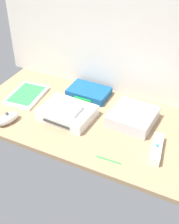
{
  "coord_description": "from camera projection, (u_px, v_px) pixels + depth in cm",
  "views": [
    {
      "loc": [
        43.76,
        -89.12,
        78.14
      ],
      "look_at": [
        0.0,
        0.0,
        4.0
      ],
      "focal_mm": 49.68,
      "sensor_mm": 36.0,
      "label": 1
    }
  ],
  "objects": [
    {
      "name": "game_console",
      "position": [
        67.0,
        113.0,
        1.26
      ],
      "size": [
        21.74,
        17.27,
        4.4
      ],
      "rotation": [
        0.0,
        0.0,
        -0.05
      ],
      "color": "white",
      "rests_on": "ground_plane"
    },
    {
      "name": "mini_computer",
      "position": [
        133.0,
        117.0,
        1.24
      ],
      "size": [
        17.89,
        17.89,
        5.3
      ],
      "rotation": [
        0.0,
        0.0,
        -0.05
      ],
      "color": "silver",
      "rests_on": "ground_plane"
    },
    {
      "name": "network_router",
      "position": [
        89.0,
        92.0,
        1.4
      ],
      "size": [
        18.09,
        12.49,
        3.4
      ],
      "rotation": [
        0.0,
        0.0,
        -0.01
      ],
      "color": "#145193",
      "rests_on": "ground_plane"
    },
    {
      "name": "remote_wand",
      "position": [
        157.0,
        149.0,
        1.1
      ],
      "size": [
        5.88,
        15.18,
        3.4
      ],
      "rotation": [
        0.0,
        0.0,
        0.16
      ],
      "color": "white",
      "rests_on": "ground_plane"
    },
    {
      "name": "ground_plane",
      "position": [
        90.0,
        122.0,
        1.27
      ],
      "size": [
        100.0,
        48.0,
        2.0
      ],
      "primitive_type": "cube",
      "color": "#9E7F5B",
      "rests_on": "ground"
    },
    {
      "name": "remote_classic_pad",
      "position": [
        63.0,
        107.0,
        1.24
      ],
      "size": [
        14.43,
        8.06,
        2.4
      ],
      "rotation": [
        0.0,
        0.0,
        -0.0
      ],
      "color": "white",
      "rests_on": "game_console"
    },
    {
      "name": "remote_nunchuk",
      "position": [
        8.0,
        118.0,
        1.24
      ],
      "size": [
        7.11,
        10.85,
        5.1
      ],
      "rotation": [
        0.0,
        0.0,
        -0.29
      ],
      "color": "white",
      "rests_on": "ground_plane"
    },
    {
      "name": "game_case",
      "position": [
        27.0,
        95.0,
        1.4
      ],
      "size": [
        15.2,
        20.11,
        1.56
      ],
      "rotation": [
        0.0,
        0.0,
        0.09
      ],
      "color": "white",
      "rests_on": "ground_plane"
    },
    {
      "name": "stylus_pen",
      "position": [
        108.0,
        159.0,
        1.08
      ],
      "size": [
        9.02,
        1.03,
        0.7
      ],
      "primitive_type": "cylinder",
      "rotation": [
        0.0,
        1.57,
        0.04
      ],
      "color": "green",
      "rests_on": "ground_plane"
    },
    {
      "name": "back_wall",
      "position": [
        116.0,
        24.0,
        1.25
      ],
      "size": [
        110.0,
        1.2,
        64.0
      ],
      "primitive_type": "cube",
      "color": "silver",
      "rests_on": "ground"
    }
  ]
}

